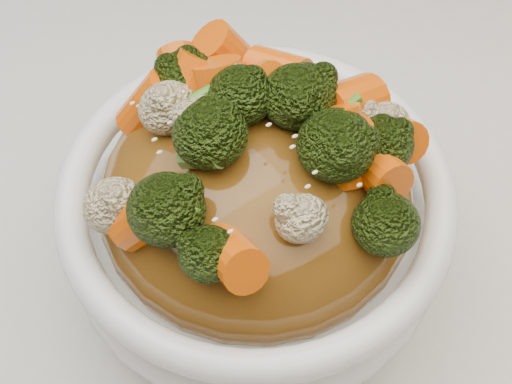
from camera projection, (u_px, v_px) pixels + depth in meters
tablecloth at (265, 234)px, 0.47m from camera, size 1.20×0.80×0.04m
bowl at (256, 224)px, 0.40m from camera, size 0.24×0.24×0.08m
sauce_base at (256, 195)px, 0.38m from camera, size 0.19×0.19×0.09m
carrots at (256, 122)px, 0.33m from camera, size 0.19×0.19×0.05m
broccoli at (256, 123)px, 0.33m from camera, size 0.19×0.19×0.04m
cauliflower at (256, 126)px, 0.33m from camera, size 0.19×0.19×0.03m
scallions at (256, 120)px, 0.33m from camera, size 0.14×0.14×0.02m
sesame_seeds at (256, 120)px, 0.33m from camera, size 0.17×0.17×0.01m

